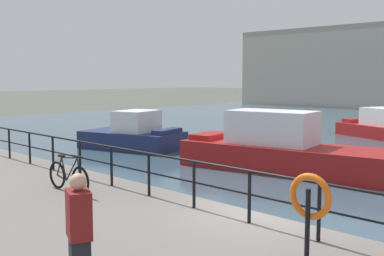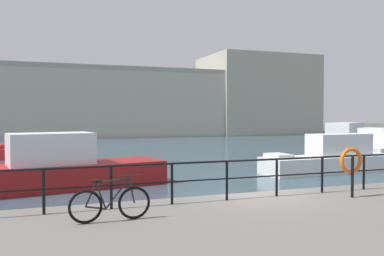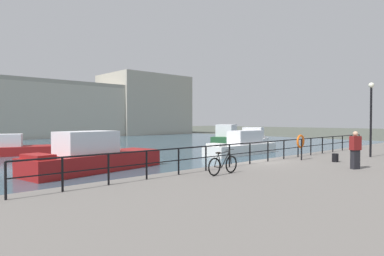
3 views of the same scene
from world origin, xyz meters
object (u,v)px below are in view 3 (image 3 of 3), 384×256
Objects in this scene: moored_cabin_cruiser at (242,146)px; parked_bicycle at (223,165)px; life_ring_stand at (301,142)px; quay_lamp_post at (371,109)px; moored_small_launch at (11,148)px; harbor_building at (48,109)px; moored_red_daysailer at (252,140)px; moored_green_narrowboat at (93,157)px; mooring_bollard at (335,158)px; moored_harbor_tender at (227,136)px; standing_person at (355,150)px.

parked_bicycle is (-14.17, -10.30, 0.56)m from moored_cabin_cruiser.
life_ring_stand is (6.74, 0.33, 0.59)m from parked_bicycle.
quay_lamp_post reaches higher than moored_cabin_cruiser.
harbor_building is at bearing -94.24° from moored_small_launch.
moored_red_daysailer is at bearing 32.34° from parked_bicycle.
mooring_bollard is at bearing 113.95° from moored_green_narrowboat.
quay_lamp_post is at bearing 124.07° from moored_green_narrowboat.
moored_cabin_cruiser is 4.74× the size of parked_bicycle.
moored_harbor_tender is at bearing -69.74° from harbor_building.
quay_lamp_post is at bearing 125.95° from standing_person.
life_ring_stand is at bearing -95.80° from harbor_building.
mooring_bollard is at bearing -12.33° from parked_bicycle.
parked_bicycle reaches higher than moored_small_launch.
moored_green_narrowboat is 5.16× the size of parked_bicycle.
moored_small_launch is 4.28× the size of parked_bicycle.
moored_small_launch reaches higher than mooring_bollard.
moored_red_daysailer is at bearing -77.01° from harbor_building.
standing_person reaches higher than moored_cabin_cruiser.
mooring_bollard is (-4.97, -55.85, -4.06)m from harbor_building.
parked_bicycle is (-21.45, -14.58, 0.55)m from moored_red_daysailer.
moored_green_narrowboat is at bearing 126.55° from life_ring_stand.
parked_bicycle is 4.03× the size of mooring_bollard.
moored_cabin_cruiser is 12.80m from quay_lamp_post.
life_ring_stand reaches higher than mooring_bollard.
moored_cabin_cruiser is 1.90× the size of quay_lamp_post.
standing_person is (-16.03, -17.62, 1.03)m from moored_red_daysailer.
harbor_building reaches higher than parked_bicycle.
standing_person is (-1.32, -3.38, -0.11)m from life_ring_stand.
moored_cabin_cruiser is (15.95, -13.44, 0.14)m from moored_small_launch.
moored_harbor_tender reaches higher than parked_bicycle.
standing_person reaches higher than moored_red_daysailer.
moored_small_launch is 0.83× the size of moored_green_narrowboat.
quay_lamp_post reaches higher than moored_red_daysailer.
moored_cabin_cruiser is at bearing 75.73° from quay_lamp_post.
moored_red_daysailer is 3.50× the size of parked_bicycle.
moored_red_daysailer is at bearing 44.09° from life_ring_stand.
moored_green_narrowboat is 5.41× the size of standing_person.
mooring_bollard is at bearing -154.79° from moored_harbor_tender.
harbor_building is at bearing -89.58° from moored_cabin_cruiser.
mooring_bollard is at bearing -95.09° from harbor_building.
moored_green_narrowboat is 12.36m from life_ring_stand.
moored_harbor_tender is 4.71× the size of standing_person.
quay_lamp_post reaches higher than moored_green_narrowboat.
quay_lamp_post is at bearing 73.65° from moored_cabin_cruiser.
quay_lamp_post is 6.15m from standing_person.
life_ring_stand reaches higher than moored_small_launch.
standing_person is (6.01, -13.27, 0.94)m from moored_green_narrowboat.
harbor_building reaches higher than moored_green_narrowboat.
quay_lamp_post reaches higher than life_ring_stand.
standing_person is at bearing -96.76° from harbor_building.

